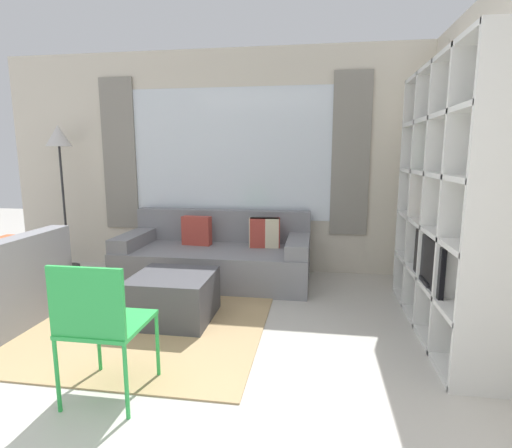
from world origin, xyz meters
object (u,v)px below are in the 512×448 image
object	(u,v)px
couch_main	(217,256)
ottoman	(174,297)
shelving_unit	(454,203)
folding_chair	(100,319)
floor_lamp	(59,147)

from	to	relation	value
couch_main	ottoman	world-z (taller)	couch_main
shelving_unit	couch_main	distance (m)	2.57
couch_main	shelving_unit	bearing A→B (deg)	-25.21
couch_main	folding_chair	world-z (taller)	folding_chair
folding_chair	ottoman	bearing A→B (deg)	-89.21
floor_lamp	ottoman	bearing A→B (deg)	-35.57
shelving_unit	folding_chair	world-z (taller)	shelving_unit
shelving_unit	ottoman	xyz separation A→B (m)	(-2.31, -0.14, -0.87)
shelving_unit	floor_lamp	bearing A→B (deg)	163.54
floor_lamp	couch_main	bearing A→B (deg)	-6.08
shelving_unit	folding_chair	size ratio (longest dim) A/B	2.51
shelving_unit	folding_chair	xyz separation A→B (m)	(-2.29, -1.35, -0.56)
ottoman	couch_main	bearing A→B (deg)	85.31
ottoman	floor_lamp	xyz separation A→B (m)	(-1.95, 1.40, 1.34)
ottoman	folding_chair	bearing A→B (deg)	-89.21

